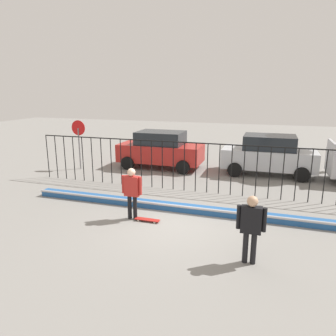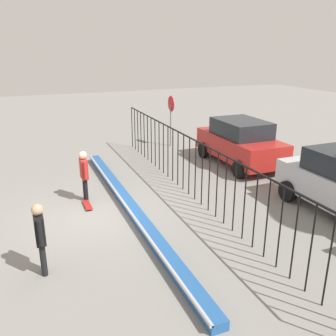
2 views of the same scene
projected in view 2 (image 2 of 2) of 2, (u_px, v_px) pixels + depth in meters
name	position (u px, v px, depth m)	size (l,w,h in m)	color
ground_plane	(96.00, 216.00, 10.83)	(60.00, 60.00, 0.00)	gray
bowl_coping_ledge	(130.00, 206.00, 11.17)	(11.00, 0.40, 0.27)	#235699
perimeter_fence	(196.00, 164.00, 11.61)	(14.04, 0.04, 2.00)	black
skateboarder	(84.00, 171.00, 11.60)	(0.67, 0.25, 1.66)	black
skateboard	(87.00, 205.00, 11.43)	(0.80, 0.20, 0.07)	#A51E19
camera_operator	(40.00, 233.00, 7.78)	(0.68, 0.25, 1.67)	black
parked_car_red	(240.00, 142.00, 15.23)	(4.30, 2.12, 1.90)	#B2231E
stop_sign	(171.00, 114.00, 17.85)	(0.76, 0.07, 2.50)	slate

